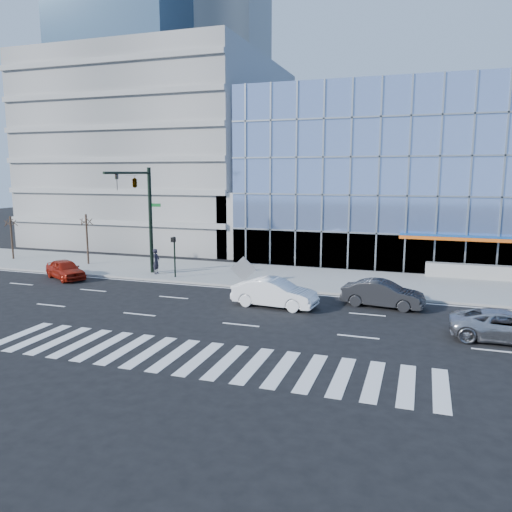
{
  "coord_description": "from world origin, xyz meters",
  "views": [
    {
      "loc": [
        8.66,
        -27.27,
        7.76
      ],
      "look_at": [
        -1.52,
        3.0,
        2.41
      ],
      "focal_mm": 35.0,
      "sensor_mm": 36.0,
      "label": 1
    }
  ],
  "objects_px": {
    "street_tree_far": "(10,222)",
    "red_sedan": "(65,269)",
    "ped_signal_post": "(174,251)",
    "tilted_panel": "(243,269)",
    "dark_sedan": "(383,294)",
    "pedestrian": "(156,261)",
    "street_tree_near": "(86,221)",
    "white_sedan": "(275,293)",
    "traffic_signal": "(139,195)",
    "silver_suv": "(508,326)"
  },
  "relations": [
    {
      "from": "dark_sedan",
      "to": "pedestrian",
      "type": "xyz_separation_m",
      "value": [
        -17.06,
        3.69,
        0.34
      ]
    },
    {
      "from": "ped_signal_post",
      "to": "street_tree_near",
      "type": "height_order",
      "value": "street_tree_near"
    },
    {
      "from": "silver_suv",
      "to": "pedestrian",
      "type": "xyz_separation_m",
      "value": [
        -23.06,
        8.04,
        0.39
      ]
    },
    {
      "from": "street_tree_near",
      "to": "white_sedan",
      "type": "distance_m",
      "value": 20.32
    },
    {
      "from": "white_sedan",
      "to": "tilted_panel",
      "type": "relative_size",
      "value": 3.84
    },
    {
      "from": "street_tree_far",
      "to": "white_sedan",
      "type": "relative_size",
      "value": 0.78
    },
    {
      "from": "red_sedan",
      "to": "pedestrian",
      "type": "bearing_deg",
      "value": -32.1
    },
    {
      "from": "street_tree_near",
      "to": "street_tree_far",
      "type": "height_order",
      "value": "street_tree_near"
    },
    {
      "from": "red_sedan",
      "to": "ped_signal_post",
      "type": "bearing_deg",
      "value": -43.05
    },
    {
      "from": "pedestrian",
      "to": "tilted_panel",
      "type": "distance_m",
      "value": 7.31
    },
    {
      "from": "traffic_signal",
      "to": "silver_suv",
      "type": "xyz_separation_m",
      "value": [
        23.64,
        -6.97,
        -5.45
      ]
    },
    {
      "from": "traffic_signal",
      "to": "red_sedan",
      "type": "bearing_deg",
      "value": -157.91
    },
    {
      "from": "traffic_signal",
      "to": "dark_sedan",
      "type": "distance_m",
      "value": 18.63
    },
    {
      "from": "street_tree_far",
      "to": "red_sedan",
      "type": "xyz_separation_m",
      "value": [
        9.8,
        -5.04,
        -2.73
      ]
    },
    {
      "from": "dark_sedan",
      "to": "pedestrian",
      "type": "bearing_deg",
      "value": 85.2
    },
    {
      "from": "silver_suv",
      "to": "red_sedan",
      "type": "bearing_deg",
      "value": 81.05
    },
    {
      "from": "street_tree_near",
      "to": "pedestrian",
      "type": "height_order",
      "value": "street_tree_near"
    },
    {
      "from": "traffic_signal",
      "to": "tilted_panel",
      "type": "height_order",
      "value": "traffic_signal"
    },
    {
      "from": "traffic_signal",
      "to": "street_tree_far",
      "type": "relative_size",
      "value": 2.07
    },
    {
      "from": "traffic_signal",
      "to": "tilted_panel",
      "type": "bearing_deg",
      "value": 3.14
    },
    {
      "from": "ped_signal_post",
      "to": "red_sedan",
      "type": "distance_m",
      "value": 8.21
    },
    {
      "from": "silver_suv",
      "to": "dark_sedan",
      "type": "xyz_separation_m",
      "value": [
        -6.0,
        4.35,
        0.06
      ]
    },
    {
      "from": "street_tree_far",
      "to": "red_sedan",
      "type": "bearing_deg",
      "value": -27.22
    },
    {
      "from": "ped_signal_post",
      "to": "red_sedan",
      "type": "xyz_separation_m",
      "value": [
        -7.7,
        -2.49,
        -1.43
      ]
    },
    {
      "from": "silver_suv",
      "to": "street_tree_near",
      "type": "bearing_deg",
      "value": 72.71
    },
    {
      "from": "ped_signal_post",
      "to": "dark_sedan",
      "type": "height_order",
      "value": "ped_signal_post"
    },
    {
      "from": "pedestrian",
      "to": "street_tree_near",
      "type": "bearing_deg",
      "value": 70.9
    },
    {
      "from": "traffic_signal",
      "to": "pedestrian",
      "type": "relative_size",
      "value": 4.18
    },
    {
      "from": "silver_suv",
      "to": "white_sedan",
      "type": "distance_m",
      "value": 12.23
    },
    {
      "from": "street_tree_far",
      "to": "street_tree_near",
      "type": "bearing_deg",
      "value": 0.0
    },
    {
      "from": "ped_signal_post",
      "to": "pedestrian",
      "type": "relative_size",
      "value": 1.57
    },
    {
      "from": "ped_signal_post",
      "to": "street_tree_far",
      "type": "distance_m",
      "value": 17.73
    },
    {
      "from": "ped_signal_post",
      "to": "silver_suv",
      "type": "height_order",
      "value": "ped_signal_post"
    },
    {
      "from": "street_tree_far",
      "to": "dark_sedan",
      "type": "height_order",
      "value": "street_tree_far"
    },
    {
      "from": "street_tree_far",
      "to": "pedestrian",
      "type": "bearing_deg",
      "value": -6.8
    },
    {
      "from": "street_tree_far",
      "to": "tilted_panel",
      "type": "relative_size",
      "value": 2.98
    },
    {
      "from": "street_tree_near",
      "to": "tilted_panel",
      "type": "height_order",
      "value": "street_tree_near"
    },
    {
      "from": "traffic_signal",
      "to": "street_tree_near",
      "type": "distance_m",
      "value": 7.96
    },
    {
      "from": "street_tree_near",
      "to": "pedestrian",
      "type": "relative_size",
      "value": 2.21
    },
    {
      "from": "dark_sedan",
      "to": "red_sedan",
      "type": "bearing_deg",
      "value": 96.13
    },
    {
      "from": "red_sedan",
      "to": "street_tree_near",
      "type": "bearing_deg",
      "value": 48.72
    },
    {
      "from": "dark_sedan",
      "to": "traffic_signal",
      "type": "bearing_deg",
      "value": 88.96
    },
    {
      "from": "street_tree_near",
      "to": "dark_sedan",
      "type": "relative_size",
      "value": 0.9
    },
    {
      "from": "street_tree_far",
      "to": "traffic_signal",
      "type": "bearing_deg",
      "value": -11.05
    },
    {
      "from": "white_sedan",
      "to": "tilted_panel",
      "type": "xyz_separation_m",
      "value": [
        -3.78,
        5.03,
        0.25
      ]
    },
    {
      "from": "white_sedan",
      "to": "pedestrian",
      "type": "height_order",
      "value": "pedestrian"
    },
    {
      "from": "tilted_panel",
      "to": "dark_sedan",
      "type": "bearing_deg",
      "value": -28.18
    },
    {
      "from": "white_sedan",
      "to": "street_tree_near",
      "type": "bearing_deg",
      "value": 73.87
    },
    {
      "from": "traffic_signal",
      "to": "street_tree_far",
      "type": "distance_m",
      "value": 15.53
    },
    {
      "from": "traffic_signal",
      "to": "dark_sedan",
      "type": "xyz_separation_m",
      "value": [
        17.64,
        -2.62,
        -5.39
      ]
    }
  ]
}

